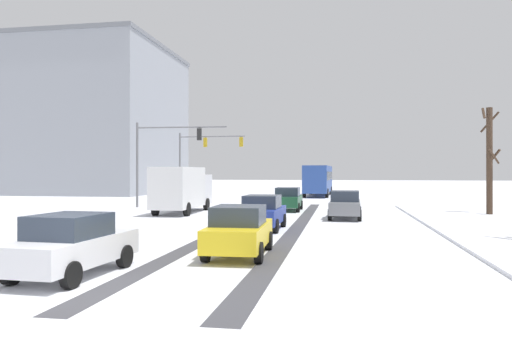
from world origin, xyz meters
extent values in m
plane|color=silver|center=(0.00, 0.00, 0.00)|extent=(300.00, 300.00, 0.00)
cube|color=#424247|center=(3.20, 14.65, 0.00)|extent=(0.74, 32.22, 0.01)
cube|color=#424247|center=(-0.04, 14.65, 0.00)|extent=(0.71, 32.22, 0.01)
cube|color=white|center=(11.50, 13.18, 0.06)|extent=(4.00, 32.22, 0.12)
cylinder|color=slate|center=(-10.10, 35.29, 3.25)|extent=(0.18, 0.18, 6.50)
cylinder|color=slate|center=(-6.87, 35.17, 6.10)|extent=(6.46, 0.36, 0.12)
cube|color=#B79319|center=(-7.52, 35.19, 5.55)|extent=(0.33, 0.25, 0.90)
sphere|color=black|center=(-7.51, 35.35, 5.85)|extent=(0.20, 0.20, 0.20)
sphere|color=orange|center=(-7.51, 35.35, 5.55)|extent=(0.20, 0.20, 0.20)
sphere|color=black|center=(-7.51, 35.35, 5.25)|extent=(0.20, 0.20, 0.20)
cube|color=#B79319|center=(-3.97, 35.06, 5.55)|extent=(0.33, 0.25, 0.90)
sphere|color=black|center=(-3.96, 35.22, 5.85)|extent=(0.20, 0.20, 0.20)
sphere|color=orange|center=(-3.96, 35.22, 5.55)|extent=(0.20, 0.20, 0.20)
sphere|color=black|center=(-3.96, 35.22, 5.25)|extent=(0.20, 0.20, 0.20)
cylinder|color=slate|center=(-10.10, 25.29, 3.25)|extent=(0.18, 0.18, 6.50)
cylinder|color=slate|center=(-6.62, 25.46, 6.10)|extent=(6.97, 0.45, 0.12)
cube|color=black|center=(-5.23, 25.52, 5.55)|extent=(0.33, 0.26, 0.90)
sphere|color=black|center=(-5.24, 25.68, 5.85)|extent=(0.20, 0.20, 0.20)
sphere|color=orange|center=(-5.24, 25.68, 5.55)|extent=(0.20, 0.20, 0.20)
sphere|color=black|center=(-5.24, 25.68, 5.25)|extent=(0.20, 0.20, 0.20)
cube|color=#194C2D|center=(1.66, 23.98, 0.67)|extent=(1.70, 4.10, 0.70)
cube|color=#2D3847|center=(1.66, 23.83, 1.32)|extent=(1.56, 1.90, 0.60)
cylinder|color=black|center=(0.86, 25.25, 0.32)|extent=(0.22, 0.64, 0.64)
cylinder|color=black|center=(2.47, 25.25, 0.32)|extent=(0.22, 0.64, 0.64)
cylinder|color=black|center=(0.86, 22.71, 0.32)|extent=(0.22, 0.64, 0.64)
cylinder|color=black|center=(2.47, 22.71, 0.32)|extent=(0.22, 0.64, 0.64)
cube|color=slate|center=(5.54, 18.78, 0.67)|extent=(1.84, 4.16, 0.70)
cube|color=#2D3847|center=(5.54, 18.63, 1.32)|extent=(1.63, 1.95, 0.60)
cylinder|color=black|center=(4.78, 20.08, 0.32)|extent=(0.24, 0.65, 0.64)
cylinder|color=black|center=(6.40, 20.02, 0.32)|extent=(0.24, 0.65, 0.64)
cylinder|color=black|center=(4.69, 17.54, 0.32)|extent=(0.24, 0.65, 0.64)
cylinder|color=black|center=(6.31, 17.48, 0.32)|extent=(0.24, 0.65, 0.64)
cube|color=#233899|center=(1.67, 12.81, 0.67)|extent=(1.77, 4.13, 0.70)
cube|color=#2D3847|center=(1.66, 12.66, 1.32)|extent=(1.59, 1.93, 0.60)
cylinder|color=black|center=(0.88, 14.09, 0.32)|extent=(0.23, 0.64, 0.64)
cylinder|color=black|center=(2.50, 14.06, 0.32)|extent=(0.23, 0.64, 0.64)
cylinder|color=black|center=(0.84, 11.55, 0.32)|extent=(0.23, 0.64, 0.64)
cylinder|color=black|center=(2.45, 11.52, 0.32)|extent=(0.23, 0.64, 0.64)
cube|color=yellow|center=(2.04, 5.71, 0.67)|extent=(1.83, 4.15, 0.70)
cube|color=#2D3847|center=(2.04, 5.56, 1.32)|extent=(1.62, 1.95, 0.60)
cylinder|color=black|center=(1.19, 6.96, 0.32)|extent=(0.24, 0.65, 0.64)
cylinder|color=black|center=(2.81, 7.01, 0.32)|extent=(0.24, 0.65, 0.64)
cylinder|color=black|center=(1.27, 4.42, 0.32)|extent=(0.24, 0.65, 0.64)
cylinder|color=black|center=(2.89, 4.47, 0.32)|extent=(0.24, 0.65, 0.64)
cube|color=silver|center=(-1.64, 2.00, 0.67)|extent=(1.92, 4.19, 0.70)
cube|color=#2D3847|center=(-1.64, 1.85, 1.32)|extent=(1.66, 1.98, 0.60)
cylinder|color=black|center=(-2.37, 3.31, 0.32)|extent=(0.25, 0.65, 0.64)
cylinder|color=black|center=(-0.76, 3.23, 0.32)|extent=(0.25, 0.65, 0.64)
cylinder|color=black|center=(-2.51, 0.77, 0.32)|extent=(0.25, 0.65, 0.64)
cylinder|color=black|center=(-0.90, 0.69, 0.32)|extent=(0.25, 0.65, 0.64)
cube|color=#284793|center=(2.84, 45.17, 1.93)|extent=(2.87, 11.08, 2.90)
cube|color=#283342|center=(2.84, 45.17, 2.28)|extent=(2.88, 10.20, 0.90)
cylinder|color=black|center=(3.90, 41.28, 0.48)|extent=(0.33, 0.97, 0.96)
cylinder|color=black|center=(1.52, 41.36, 0.48)|extent=(0.33, 0.97, 0.96)
cylinder|color=black|center=(4.14, 48.43, 0.48)|extent=(0.33, 0.97, 0.96)
cylinder|color=black|center=(1.77, 48.51, 0.48)|extent=(0.33, 0.97, 0.96)
cube|color=silver|center=(-5.11, 23.89, 1.47)|extent=(2.14, 2.24, 2.10)
cube|color=silver|center=(-5.04, 20.19, 1.72)|extent=(2.30, 5.24, 2.60)
cylinder|color=black|center=(-6.11, 23.43, 0.42)|extent=(0.30, 0.85, 0.84)
cylinder|color=black|center=(-4.09, 23.47, 0.42)|extent=(0.30, 0.85, 0.84)
cylinder|color=black|center=(-6.02, 18.74, 0.42)|extent=(0.30, 0.85, 0.84)
cylinder|color=black|center=(-3.99, 18.78, 0.42)|extent=(0.30, 0.85, 0.84)
cylinder|color=#423023|center=(14.69, 23.40, 3.42)|extent=(0.38, 0.38, 6.84)
cylinder|color=#423023|center=(15.04, 23.64, 3.70)|extent=(0.67, 0.88, 0.97)
cylinder|color=#423023|center=(14.35, 23.44, 6.49)|extent=(0.26, 0.80, 0.77)
cylinder|color=#423023|center=(14.85, 23.91, 5.95)|extent=(1.15, 0.49, 1.35)
cylinder|color=#423023|center=(14.87, 23.08, 3.70)|extent=(0.79, 0.52, 0.96)
cube|color=#9399A3|center=(-26.54, 49.24, 9.21)|extent=(19.07, 20.34, 18.41)
cube|color=slate|center=(-26.54, 49.24, 18.66)|extent=(19.37, 20.64, 0.50)
camera|label=1|loc=(5.26, -9.60, 2.71)|focal=33.88mm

